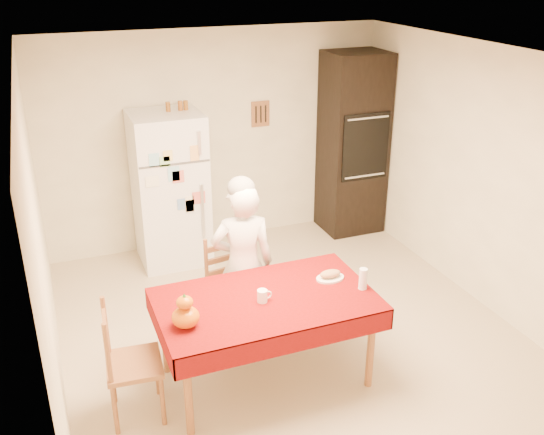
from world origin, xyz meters
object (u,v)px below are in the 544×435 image
oven_cabinet (353,144)px  chair_left (124,359)px  bread_plate (330,278)px  seated_woman (243,265)px  pumpkin_lower (186,317)px  coffee_mug (262,296)px  refrigerator (170,189)px  wine_glass (363,279)px  chair_far (231,284)px  dining_table (266,306)px

oven_cabinet → chair_left: 4.07m
oven_cabinet → bread_plate: oven_cabinet is taller
seated_woman → pumpkin_lower: 1.03m
bread_plate → coffee_mug: bearing=-169.1°
refrigerator → wine_glass: bearing=-68.6°
chair_left → seated_woman: size_ratio=0.63×
refrigerator → bread_plate: size_ratio=7.08×
chair_far → chair_left: 1.31m
pumpkin_lower → refrigerator: bearing=79.8°
pumpkin_lower → wine_glass: wine_glass is taller
seated_woman → pumpkin_lower: (-0.69, -0.76, 0.09)m
oven_cabinet → dining_table: (-2.07, -2.44, -0.41)m
oven_cabinet → coffee_mug: bearing=-130.4°
seated_woman → wine_glass: bearing=146.6°
chair_left → bread_plate: (1.72, 0.12, 0.26)m
oven_cabinet → dining_table: bearing=-130.3°
refrigerator → chair_left: 2.61m
dining_table → wine_glass: bearing=-10.3°
dining_table → chair_far: bearing=94.4°
oven_cabinet → wine_glass: (-1.29, -2.58, -0.25)m
dining_table → chair_left: chair_left is taller
seated_woman → coffee_mug: (-0.06, -0.64, 0.06)m
seated_woman → dining_table: bearing=99.4°
chair_far → pumpkin_lower: size_ratio=4.66×
coffee_mug → wine_glass: size_ratio=0.57×
refrigerator → chair_far: 1.70m
dining_table → chair_far: 0.76m
refrigerator → wine_glass: (0.99, -2.53, -0.00)m
refrigerator → oven_cabinet: size_ratio=0.77×
pumpkin_lower → bread_plate: pumpkin_lower is taller
refrigerator → pumpkin_lower: (-0.46, -2.54, -0.01)m
seated_woman → refrigerator: bearing=-71.1°
oven_cabinet → coffee_mug: oven_cabinet is taller
pumpkin_lower → seated_woman: bearing=47.6°
chair_far → seated_woman: (0.08, -0.13, 0.24)m
oven_cabinet → chair_far: (-2.12, -1.70, -0.59)m
refrigerator → coffee_mug: 2.43m
chair_left → dining_table: bearing=-83.5°
dining_table → pumpkin_lower: bearing=-167.5°
chair_far → bread_plate: 0.96m
chair_far → coffee_mug: chair_far is taller
refrigerator → chair_far: size_ratio=1.79×
coffee_mug → seated_woman: bearing=84.5°
coffee_mug → pumpkin_lower: size_ratio=0.49×
chair_left → refrigerator: bearing=-15.4°
bread_plate → wine_glass: bearing=-52.9°
chair_left → oven_cabinet: bearing=-47.2°
pumpkin_lower → bread_plate: size_ratio=0.85×
dining_table → bread_plate: (0.60, 0.09, 0.08)m
refrigerator → dining_table: size_ratio=1.00×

